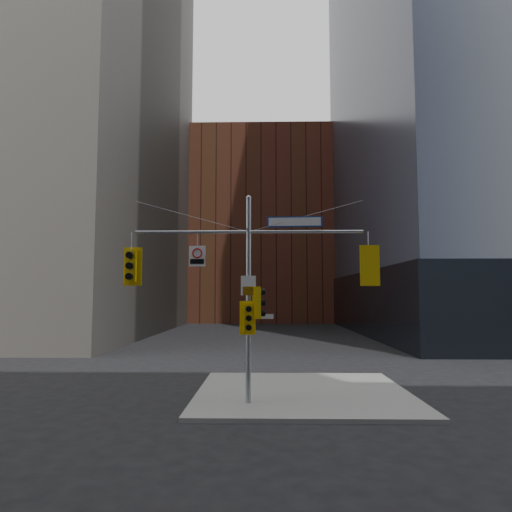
{
  "coord_description": "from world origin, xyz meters",
  "views": [
    {
      "loc": [
        0.59,
        -13.82,
        3.78
      ],
      "look_at": [
        0.26,
        2.0,
        5.15
      ],
      "focal_mm": 32.0,
      "sensor_mm": 36.0,
      "label": 1
    }
  ],
  "objects_px": {
    "signal_assembly": "(248,277)",
    "regulatory_sign_arm": "(197,255)",
    "traffic_light_pole_front": "(248,318)",
    "traffic_light_east_arm": "(369,266)",
    "street_sign_blade": "(295,222)",
    "traffic_light_pole_side": "(258,303)",
    "traffic_light_west_arm": "(131,266)"
  },
  "relations": [
    {
      "from": "traffic_light_west_arm",
      "to": "street_sign_blade",
      "type": "xyz_separation_m",
      "value": [
        5.73,
        -0.01,
        1.55
      ]
    },
    {
      "from": "traffic_light_east_arm",
      "to": "regulatory_sign_arm",
      "type": "height_order",
      "value": "regulatory_sign_arm"
    },
    {
      "from": "traffic_light_pole_front",
      "to": "traffic_light_east_arm",
      "type": "bearing_deg",
      "value": -4.54
    },
    {
      "from": "signal_assembly",
      "to": "street_sign_blade",
      "type": "xyz_separation_m",
      "value": [
        1.62,
        0.0,
        1.93
      ]
    },
    {
      "from": "signal_assembly",
      "to": "street_sign_blade",
      "type": "distance_m",
      "value": 2.52
    },
    {
      "from": "traffic_light_east_arm",
      "to": "traffic_light_west_arm",
      "type": "bearing_deg",
      "value": 2.47
    },
    {
      "from": "signal_assembly",
      "to": "traffic_light_pole_front",
      "type": "xyz_separation_m",
      "value": [
        -0.0,
        -0.27,
        -1.4
      ]
    },
    {
      "from": "signal_assembly",
      "to": "traffic_light_east_arm",
      "type": "xyz_separation_m",
      "value": [
        4.17,
        0.0,
        0.38
      ]
    },
    {
      "from": "signal_assembly",
      "to": "traffic_light_pole_front",
      "type": "relative_size",
      "value": 6.99
    },
    {
      "from": "signal_assembly",
      "to": "traffic_light_east_arm",
      "type": "relative_size",
      "value": 5.71
    },
    {
      "from": "signal_assembly",
      "to": "regulatory_sign_arm",
      "type": "bearing_deg",
      "value": -179.35
    },
    {
      "from": "signal_assembly",
      "to": "traffic_light_west_arm",
      "type": "xyz_separation_m",
      "value": [
        -4.11,
        0.01,
        0.38
      ]
    },
    {
      "from": "signal_assembly",
      "to": "regulatory_sign_arm",
      "type": "height_order",
      "value": "signal_assembly"
    },
    {
      "from": "traffic_light_west_arm",
      "to": "traffic_light_pole_side",
      "type": "height_order",
      "value": "traffic_light_west_arm"
    },
    {
      "from": "signal_assembly",
      "to": "traffic_light_pole_front",
      "type": "height_order",
      "value": "signal_assembly"
    },
    {
      "from": "regulatory_sign_arm",
      "to": "traffic_light_pole_front",
      "type": "bearing_deg",
      "value": -5.45
    },
    {
      "from": "traffic_light_pole_side",
      "to": "traffic_light_pole_front",
      "type": "height_order",
      "value": "traffic_light_pole_side"
    },
    {
      "from": "traffic_light_pole_side",
      "to": "regulatory_sign_arm",
      "type": "xyz_separation_m",
      "value": [
        -2.12,
        -0.04,
        1.64
      ]
    },
    {
      "from": "traffic_light_pole_side",
      "to": "regulatory_sign_arm",
      "type": "relative_size",
      "value": 1.52
    },
    {
      "from": "traffic_light_pole_front",
      "to": "street_sign_blade",
      "type": "relative_size",
      "value": 0.59
    },
    {
      "from": "traffic_light_pole_side",
      "to": "regulatory_sign_arm",
      "type": "height_order",
      "value": "regulatory_sign_arm"
    },
    {
      "from": "traffic_light_east_arm",
      "to": "street_sign_blade",
      "type": "distance_m",
      "value": 2.99
    },
    {
      "from": "signal_assembly",
      "to": "traffic_light_pole_side",
      "type": "height_order",
      "value": "signal_assembly"
    },
    {
      "from": "traffic_light_pole_side",
      "to": "traffic_light_pole_front",
      "type": "bearing_deg",
      "value": 119.86
    },
    {
      "from": "traffic_light_west_arm",
      "to": "traffic_light_pole_front",
      "type": "xyz_separation_m",
      "value": [
        4.11,
        -0.28,
        -1.79
      ]
    },
    {
      "from": "signal_assembly",
      "to": "regulatory_sign_arm",
      "type": "relative_size",
      "value": 11.05
    },
    {
      "from": "regulatory_sign_arm",
      "to": "signal_assembly",
      "type": "bearing_deg",
      "value": 3.04
    },
    {
      "from": "traffic_light_pole_front",
      "to": "regulatory_sign_arm",
      "type": "relative_size",
      "value": 1.58
    },
    {
      "from": "traffic_light_east_arm",
      "to": "traffic_light_pole_side",
      "type": "bearing_deg",
      "value": 2.33
    },
    {
      "from": "traffic_light_east_arm",
      "to": "traffic_light_pole_front",
      "type": "distance_m",
      "value": 4.54
    },
    {
      "from": "traffic_light_pole_front",
      "to": "regulatory_sign_arm",
      "type": "distance_m",
      "value": 2.82
    },
    {
      "from": "street_sign_blade",
      "to": "traffic_light_pole_front",
      "type": "bearing_deg",
      "value": -166.97
    }
  ]
}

